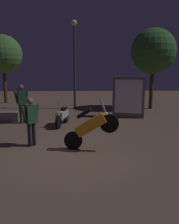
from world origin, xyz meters
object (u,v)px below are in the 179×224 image
motorcycle_orange_foreground (91,127)px  streetlamp_near (74,54)px  motorcycle_white_parked_left (62,116)px  person_bystander_far (31,118)px  person_rider_beside (22,100)px  kiosk_billboard (129,97)px

motorcycle_orange_foreground → streetlamp_near: 8.04m
streetlamp_near → motorcycle_white_parked_left: bearing=-95.9°
motorcycle_orange_foreground → person_bystander_far: bearing=177.1°
streetlamp_near → motorcycle_orange_foreground: bearing=-85.1°
motorcycle_white_parked_left → person_rider_beside: person_rider_beside is taller
streetlamp_near → person_bystander_far: bearing=-99.8°
motorcycle_white_parked_left → person_bystander_far: person_bystander_far is taller
motorcycle_white_parked_left → kiosk_billboard: bearing=130.1°
motorcycle_orange_foreground → motorcycle_white_parked_left: (-1.10, 3.17, -0.31)m
streetlamp_near → kiosk_billboard: 4.55m
motorcycle_orange_foreground → person_bystander_far: (-1.87, 0.49, 0.18)m
motorcycle_white_parked_left → person_bystander_far: size_ratio=1.05×
person_bystander_far → kiosk_billboard: size_ratio=0.74×
motorcycle_orange_foreground → kiosk_billboard: (2.17, 4.84, 0.31)m
motorcycle_orange_foreground → person_bystander_far: 1.94m
person_rider_beside → streetlamp_near: size_ratio=0.33×
motorcycle_orange_foreground → kiosk_billboard: kiosk_billboard is taller
motorcycle_white_parked_left → streetlamp_near: size_ratio=0.31×
streetlamp_near → kiosk_billboard: size_ratio=2.55×
motorcycle_white_parked_left → person_rider_beside: size_ratio=0.92×
motorcycle_orange_foreground → person_rider_beside: size_ratio=0.93×
motorcycle_white_parked_left → person_rider_beside: (-1.86, 0.50, 0.63)m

